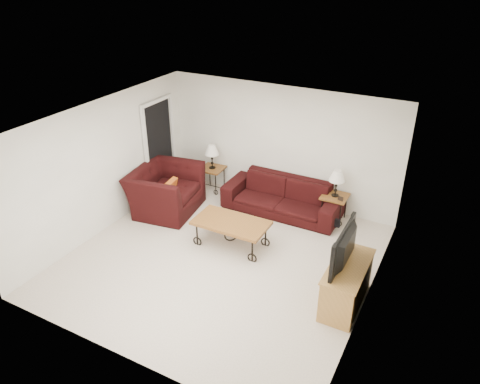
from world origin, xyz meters
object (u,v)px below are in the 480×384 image
Objects in this scene: backpack at (336,217)px; armchair at (165,190)px; tv_stand at (346,285)px; television at (350,248)px; sofa at (282,196)px; side_table_left at (213,179)px; lamp_right at (336,183)px; coffee_table at (231,233)px; side_table_right at (334,208)px; lamp_left at (212,157)px.

armchair is at bearing -149.80° from backpack.
tv_stand is at bearing -113.11° from armchair.
television is at bearing 180.00° from tv_stand.
sofa reaches higher than side_table_left.
armchair is (-3.19, -1.22, -0.36)m from lamp_right.
television is (2.26, -0.56, 0.76)m from coffee_table.
side_table_right is at bearing -158.88° from television.
armchair reaches higher than side_table_right.
side_table_left is 1.00× the size of lamp_left.
sofa is 1.60m from coffee_table.
lamp_right is at bearing 0.00° from lamp_left.
lamp_left is at bearing 148.17° from tv_stand.
lamp_right is 2.29m from coffee_table.
lamp_left is 4.36m from television.
coffee_table is (1.43, -1.74, -0.02)m from side_table_left.
backpack is at bearing -5.60° from lamp_left.
sofa is 1.80× the size of coffee_table.
tv_stand is 1.12× the size of television.
side_table_right is 2.86m from lamp_left.
side_table_left is 0.40× the size of coffee_table.
lamp_left reaches higher than armchair.
lamp_left is 0.46× the size of tv_stand.
lamp_left is 2.32m from coffee_table.
sofa is at bearing -72.50° from armchair.
tv_stand is (1.95, -2.13, 0.00)m from sofa.
coffee_table is 2.10m from backpack.
television reaches higher than armchair.
backpack is at bearing -159.54° from television.
coffee_table is (-0.33, -1.56, -0.10)m from sofa.
television is at bearing -47.77° from sofa.
backpack is at bearing -82.66° from armchair.
side_table_right is 0.54m from lamp_right.
lamp_left is at bearing -121.97° from television.
tv_stand is (3.71, -2.31, -0.46)m from lamp_left.
tv_stand is at bearing -47.47° from sofa.
lamp_left is 0.39× the size of armchair.
sofa is 2.28× the size of television.
armchair is at bearing -159.05° from lamp_right.
television is (3.69, -2.31, 0.20)m from lamp_left.
television is (-0.02, 0.00, 0.66)m from tv_stand.
side_table_left is at bearing -171.06° from backpack.
backpack is (-0.75, 2.02, -0.76)m from television.
side_table_left is 0.46× the size of tv_stand.
television reaches higher than tv_stand.
sofa is 1.19m from backpack.
armchair is at bearing -107.69° from lamp_left.
television is 2.10× the size of backpack.
side_table_left is 2.26m from coffee_table.
side_table_left is (-1.76, 0.18, -0.08)m from sofa.
lamp_right reaches higher than side_table_right.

